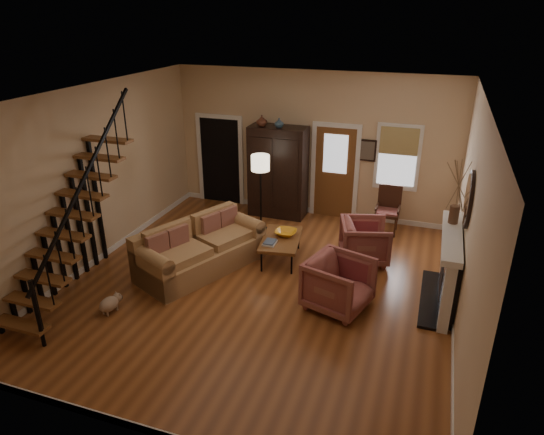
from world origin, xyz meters
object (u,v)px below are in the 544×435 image
(coffee_table, at_px, (281,249))
(armchair_left, at_px, (339,284))
(armchair_right, at_px, (365,241))
(armoire, at_px, (278,172))
(floor_lamp, at_px, (261,194))
(sofa, at_px, (201,248))
(side_chair, at_px, (388,211))

(coffee_table, distance_m, armchair_left, 1.88)
(armchair_right, bearing_deg, armoire, 38.27)
(coffee_table, relative_size, armchair_right, 1.33)
(armchair_right, bearing_deg, floor_lamp, 58.25)
(sofa, xyz_separation_m, armchair_left, (2.67, -0.41, -0.01))
(armchair_left, height_order, floor_lamp, floor_lamp)
(sofa, distance_m, armchair_right, 3.11)
(sofa, height_order, armchair_left, sofa)
(armoire, xyz_separation_m, coffee_table, (0.77, -2.13, -0.82))
(floor_lamp, bearing_deg, side_chair, 16.66)
(armchair_left, xyz_separation_m, side_chair, (0.40, 3.18, 0.08))
(floor_lamp, height_order, side_chair, floor_lamp)
(armchair_right, bearing_deg, armchair_left, 159.12)
(sofa, height_order, coffee_table, sofa)
(sofa, bearing_deg, armchair_right, 49.49)
(sofa, bearing_deg, side_chair, 66.31)
(armoire, xyz_separation_m, sofa, (-0.52, -2.97, -0.60))
(armchair_right, relative_size, floor_lamp, 0.53)
(coffee_table, bearing_deg, armchair_right, 17.71)
(armchair_left, relative_size, side_chair, 0.93)
(sofa, relative_size, armchair_right, 2.64)
(armoire, xyz_separation_m, armchair_right, (2.30, -1.64, -0.64))
(armchair_left, distance_m, floor_lamp, 3.29)
(floor_lamp, relative_size, side_chair, 1.67)
(armoire, height_order, armchair_left, armoire)
(armchair_right, height_order, side_chair, side_chair)
(armchair_right, height_order, floor_lamp, floor_lamp)
(armchair_left, bearing_deg, floor_lamp, 59.41)
(side_chair, bearing_deg, armoire, 175.52)
(side_chair, bearing_deg, armchair_right, -99.98)
(coffee_table, xyz_separation_m, floor_lamp, (-0.83, 1.15, 0.62))
(armoire, distance_m, floor_lamp, 1.00)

